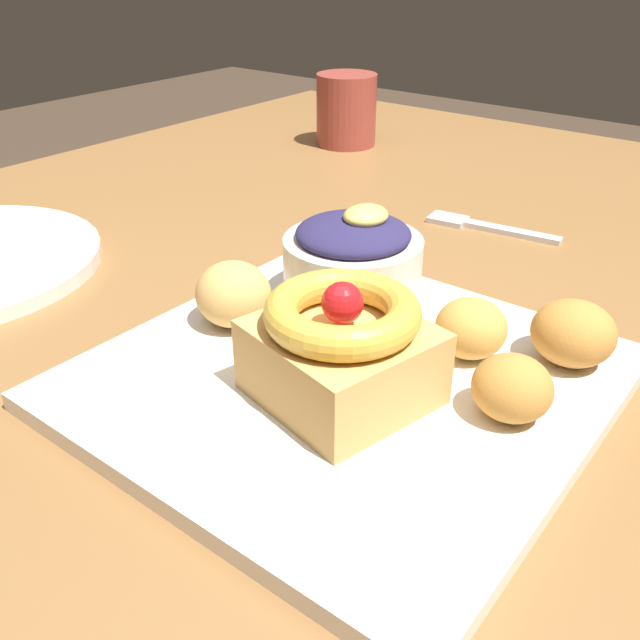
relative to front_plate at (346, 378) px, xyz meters
The scene contains 10 objects.
dining_table 0.12m from the front_plate, 85.33° to the left, with size 1.38×1.01×0.73m.
front_plate is the anchor object (origin of this frame).
cake_slice 0.05m from the front_plate, 150.55° to the right, with size 0.10×0.11×0.07m.
berry_ramekin 0.10m from the front_plate, 33.57° to the left, with size 0.10×0.10×0.07m.
fritter_front 0.14m from the front_plate, 47.54° to the right, with size 0.05×0.05×0.04m, color #BC7F38.
fritter_middle 0.10m from the front_plate, 89.56° to the left, with size 0.05×0.05×0.04m, color tan.
fritter_back 0.10m from the front_plate, 79.02° to the right, with size 0.04×0.04×0.04m, color #BC7F38.
fritter_extra 0.08m from the front_plate, 38.28° to the right, with size 0.04×0.04×0.04m, color gold.
fork 0.29m from the front_plate, 10.31° to the left, with size 0.03×0.13×0.00m.
coffee_mug 0.56m from the front_plate, 36.22° to the left, with size 0.08×0.08×0.09m, color #993D33.
Camera 1 is at (-0.29, -0.29, 0.97)m, focal length 39.01 mm.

